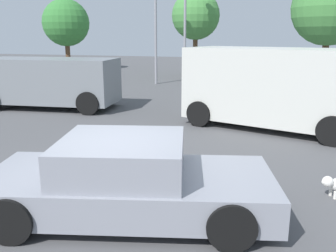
% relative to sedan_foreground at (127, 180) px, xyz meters
% --- Properties ---
extents(ground_plane, '(80.00, 80.00, 0.00)m').
position_rel_sedan_foreground_xyz_m(ground_plane, '(-0.25, 0.02, -0.55)').
color(ground_plane, '#515154').
extents(sedan_foreground, '(4.54, 2.75, 1.18)m').
position_rel_sedan_foreground_xyz_m(sedan_foreground, '(0.00, 0.00, 0.00)').
color(sedan_foreground, gray).
rests_on(sedan_foreground, ground_plane).
extents(van_white, '(5.24, 3.33, 2.29)m').
position_rel_sedan_foreground_xyz_m(van_white, '(1.92, 6.13, 0.69)').
color(van_white, silver).
rests_on(van_white, ground_plane).
extents(suv_dark, '(5.07, 2.61, 1.82)m').
position_rel_sedan_foreground_xyz_m(suv_dark, '(-5.99, 6.87, 0.46)').
color(suv_dark, gray).
rests_on(suv_dark, ground_plane).
extents(light_post_near, '(0.44, 0.44, 6.34)m').
position_rel_sedan_foreground_xyz_m(light_post_near, '(-4.44, 14.51, 3.76)').
color(light_post_near, gray).
rests_on(light_post_near, ground_plane).
extents(tree_back_left, '(3.80, 3.80, 5.91)m').
position_rel_sedan_foreground_xyz_m(tree_back_left, '(4.35, 16.21, 3.44)').
color(tree_back_left, brown).
rests_on(tree_back_left, ground_plane).
extents(tree_back_center, '(3.48, 3.48, 5.30)m').
position_rel_sedan_foreground_xyz_m(tree_back_center, '(-13.45, 20.13, 2.99)').
color(tree_back_center, brown).
rests_on(tree_back_center, ground_plane).
extents(tree_far_right, '(3.01, 3.01, 5.36)m').
position_rel_sedan_foreground_xyz_m(tree_far_right, '(-3.13, 18.52, 3.28)').
color(tree_far_right, brown).
rests_on(tree_far_right, ground_plane).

